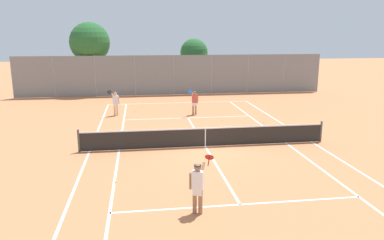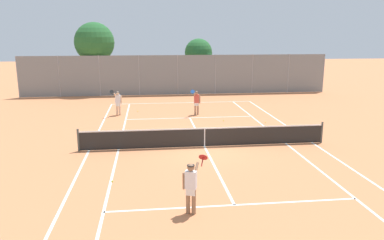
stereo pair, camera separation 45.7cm
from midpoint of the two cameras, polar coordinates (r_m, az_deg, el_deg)
The scene contains 13 objects.
ground_plane at distance 18.27m, azimuth 2.64°, elevation -4.08°, with size 120.00×120.00×0.00m, color #CC7A4C.
court_line_markings at distance 18.27m, azimuth 2.64°, elevation -4.07°, with size 11.10×23.90×0.01m.
tennis_net at distance 18.12m, azimuth 2.66°, elevation -2.54°, with size 12.00×0.10×1.07m.
player_near_side at distance 11.43m, azimuth 1.02°, elevation -9.88°, with size 0.84×0.69×1.77m.
player_far_left at distance 25.49m, azimuth -10.72°, elevation 2.77°, with size 0.76×0.72×1.77m.
player_far_right at distance 25.18m, azimuth 1.21°, elevation 2.88°, with size 0.74×0.72×1.77m.
loose_tennis_ball_0 at distance 23.52m, azimuth 11.67°, elevation -0.35°, with size 0.07×0.07×0.07m, color #D1DB33.
loose_tennis_ball_1 at distance 23.57m, azimuth 5.37°, elevation -0.10°, with size 0.07×0.07×0.07m, color #D1DB33.
loose_tennis_ball_2 at distance 26.61m, azimuth -7.78°, elevation 1.35°, with size 0.07×0.07×0.07m, color #D1DB33.
loose_tennis_ball_3 at distance 14.31m, azimuth -11.17°, elevation -9.15°, with size 0.07×0.07×0.07m, color #D1DB33.
back_fence at distance 33.51m, azimuth -1.80°, elevation 6.87°, with size 27.33×0.08×3.54m.
tree_behind_left at distance 35.07m, azimuth -14.33°, elevation 11.23°, with size 3.53×3.53×6.37m.
tree_behind_right at distance 36.88m, azimuth 1.50°, elevation 10.09°, with size 2.67×2.67×4.90m.
Camera 2 is at (-2.66, -17.24, 5.39)m, focal length 35.00 mm.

